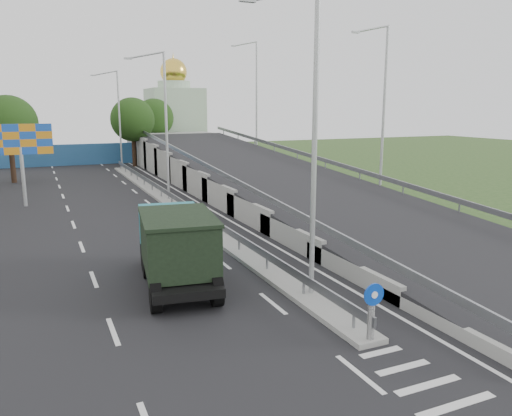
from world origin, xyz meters
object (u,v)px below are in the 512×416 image
sign_bollard (372,311)px  lamp_post_mid (163,118)px  billboard (20,144)px  lamp_post_near (310,132)px  lamp_post_far (117,114)px  church (175,116)px  dump_truck (176,244)px

sign_bollard → lamp_post_mid: lamp_post_mid is taller
lamp_post_mid → billboard: size_ratio=1.83×
lamp_post_near → lamp_post_far: bearing=90.0°
lamp_post_mid → billboard: bearing=167.6°
lamp_post_far → sign_bollard: bearing=-90.1°
lamp_post_mid → church: size_ratio=0.73×
lamp_post_near → lamp_post_far: (0.00, 40.00, 0.00)m
church → dump_truck: church is taller
sign_bollard → billboard: billboard is taller
lamp_post_mid → lamp_post_far: (0.00, 20.00, 0.00)m
dump_truck → lamp_post_mid: bearing=85.2°
billboard → lamp_post_far: bearing=63.2°
sign_bollard → dump_truck: 8.04m
sign_bollard → church: (10.00, 57.83, 4.28)m
lamp_post_mid → sign_bollard: bearing=-90.3°
church → dump_truck: (-13.64, -50.68, -3.73)m
dump_truck → lamp_post_near: bearing=-33.7°
lamp_post_near → church: 54.90m
lamp_post_far → lamp_post_near: bearing=-90.0°
lamp_post_far → dump_truck: lamp_post_far is taller
lamp_post_far → church: size_ratio=0.73×
lamp_post_mid → dump_truck: bearing=-102.7°
lamp_post_near → billboard: bearing=112.5°
lamp_post_near → dump_truck: size_ratio=1.50×
lamp_post_mid → lamp_post_far: same height
church → billboard: church is taller
lamp_post_mid → billboard: lamp_post_mid is taller
lamp_post_mid → billboard: 9.47m
church → billboard: bearing=-120.7°
lamp_post_far → billboard: 20.24m
lamp_post_mid → lamp_post_far: size_ratio=1.00×
dump_truck → billboard: bearing=113.9°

